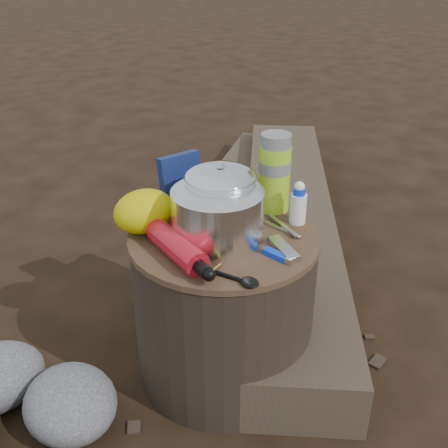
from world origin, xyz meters
TOP-DOWN VIEW (x-y plane):
  - ground at (0.00, 0.00)m, footprint 60.00×60.00m
  - stump at (0.00, 0.00)m, footprint 0.49×0.49m
  - log_main at (0.63, 0.47)m, footprint 1.49×1.78m
  - log_small at (0.73, 0.99)m, footprint 1.03×0.92m
  - foil_windscreen at (-0.03, -0.02)m, footprint 0.23×0.23m
  - camping_pot at (0.01, 0.03)m, footprint 0.18×0.18m
  - fuel_bottle at (-0.15, -0.03)m, footprint 0.06×0.25m
  - thermos at (0.20, 0.05)m, footprint 0.09×0.09m
  - travel_mug at (0.09, 0.15)m, footprint 0.07×0.07m
  - stuff_sack at (-0.15, 0.13)m, footprint 0.16×0.13m
  - food_pouch at (-0.01, 0.20)m, footprint 0.12×0.03m
  - lighter at (0.04, -0.16)m, footprint 0.04×0.09m
  - multitool at (0.07, -0.15)m, footprint 0.05×0.12m
  - pot_grabber at (0.14, -0.06)m, footprint 0.04×0.13m
  - spork at (-0.11, -0.15)m, footprint 0.10×0.15m
  - squeeze_bottle at (0.20, -0.05)m, footprint 0.04×0.04m

SIDE VIEW (x-z plane):
  - ground at x=0.00m, z-range 0.00..0.00m
  - log_small at x=0.73m, z-range 0.00..0.10m
  - log_main at x=0.63m, z-range 0.00..0.17m
  - stump at x=0.00m, z-range 0.00..0.45m
  - pot_grabber at x=0.14m, z-range 0.45..0.46m
  - spork at x=-0.11m, z-range 0.45..0.46m
  - lighter at x=0.04m, z-range 0.45..0.46m
  - multitool at x=0.07m, z-range 0.45..0.46m
  - fuel_bottle at x=-0.15m, z-range 0.45..0.51m
  - squeeze_bottle at x=0.20m, z-range 0.45..0.55m
  - travel_mug at x=0.09m, z-range 0.45..0.55m
  - stuff_sack at x=-0.15m, z-range 0.45..0.56m
  - foil_windscreen at x=-0.03m, z-range 0.45..0.59m
  - food_pouch at x=-0.01m, z-range 0.45..0.60m
  - camping_pot at x=0.01m, z-range 0.45..0.62m
  - thermos at x=0.20m, z-range 0.45..0.66m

